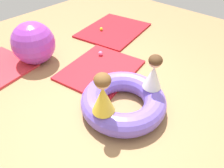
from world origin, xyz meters
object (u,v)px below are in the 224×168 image
(child_in_white, at_px, (154,72))
(play_ball_yellow, at_px, (101,29))
(exercise_ball_large, at_px, (34,43))
(play_ball_teal, at_px, (105,77))
(play_ball_pink, at_px, (100,53))
(child_in_yellow, at_px, (103,94))
(inflatable_cushion, at_px, (123,101))

(child_in_white, xyz_separation_m, play_ball_yellow, (1.12, 2.03, -0.45))
(play_ball_yellow, height_order, exercise_ball_large, exercise_ball_large)
(child_in_white, xyz_separation_m, play_ball_teal, (-0.06, 0.79, -0.44))
(play_ball_yellow, height_order, play_ball_pink, play_ball_pink)
(child_in_yellow, xyz_separation_m, play_ball_yellow, (1.85, 1.86, -0.47))
(inflatable_cushion, relative_size, play_ball_yellow, 15.95)
(inflatable_cushion, height_order, child_in_yellow, child_in_yellow)
(play_ball_teal, bearing_deg, play_ball_pink, 50.01)
(child_in_yellow, height_order, play_ball_yellow, child_in_yellow)
(play_ball_teal, distance_m, play_ball_yellow, 1.71)
(play_ball_teal, distance_m, play_ball_pink, 0.70)
(play_ball_teal, xyz_separation_m, play_ball_pink, (0.45, 0.53, -0.00))
(child_in_yellow, distance_m, play_ball_yellow, 2.66)
(play_ball_teal, bearing_deg, inflatable_cushion, -114.47)
(inflatable_cushion, relative_size, child_in_yellow, 2.16)
(child_in_yellow, xyz_separation_m, play_ball_pink, (1.11, 1.16, -0.46))
(child_in_yellow, relative_size, exercise_ball_large, 0.72)
(inflatable_cushion, distance_m, child_in_white, 0.54)
(inflatable_cushion, bearing_deg, child_in_white, -29.21)
(child_in_yellow, distance_m, play_ball_pink, 1.67)
(child_in_white, distance_m, play_ball_teal, 0.91)
(child_in_yellow, bearing_deg, inflatable_cushion, -142.65)
(child_in_yellow, distance_m, exercise_ball_large, 1.91)
(inflatable_cushion, bearing_deg, play_ball_pink, 57.57)
(child_in_white, relative_size, exercise_ball_large, 0.66)
(inflatable_cushion, xyz_separation_m, play_ball_pink, (0.72, 1.14, -0.07))
(inflatable_cushion, relative_size, play_ball_teal, 12.53)
(child_in_yellow, bearing_deg, play_ball_yellow, -100.47)
(child_in_white, bearing_deg, child_in_yellow, -59.46)
(play_ball_yellow, bearing_deg, play_ball_teal, -133.70)
(child_in_white, relative_size, play_ball_pink, 5.96)
(play_ball_teal, bearing_deg, play_ball_yellow, 46.30)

